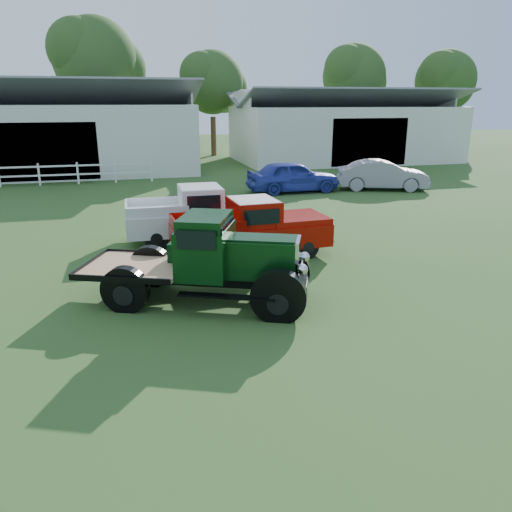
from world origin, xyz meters
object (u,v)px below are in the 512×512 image
object	(u,v)px
vintage_flatbed	(202,259)
red_pickup	(250,228)
white_pickup	(198,214)
misc_car_blue	(293,176)
misc_car_grey	(383,175)

from	to	relation	value
vintage_flatbed	red_pickup	world-z (taller)	vintage_flatbed
white_pickup	misc_car_blue	bearing A→B (deg)	53.76
vintage_flatbed	misc_car_blue	size ratio (longest dim) A/B	1.11
vintage_flatbed	red_pickup	size ratio (longest dim) A/B	1.08
misc_car_grey	vintage_flatbed	bearing A→B (deg)	157.24
misc_car_blue	misc_car_grey	world-z (taller)	misc_car_blue
vintage_flatbed	white_pickup	size ratio (longest dim) A/B	1.07
red_pickup	misc_car_grey	size ratio (longest dim) A/B	1.04
white_pickup	misc_car_grey	distance (m)	12.98
vintage_flatbed	misc_car_grey	bearing A→B (deg)	71.07
white_pickup	misc_car_blue	world-z (taller)	white_pickup
vintage_flatbed	misc_car_grey	size ratio (longest dim) A/B	1.12
vintage_flatbed	white_pickup	world-z (taller)	vintage_flatbed
white_pickup	misc_car_blue	size ratio (longest dim) A/B	1.04
vintage_flatbed	misc_car_blue	bearing A→B (deg)	86.27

